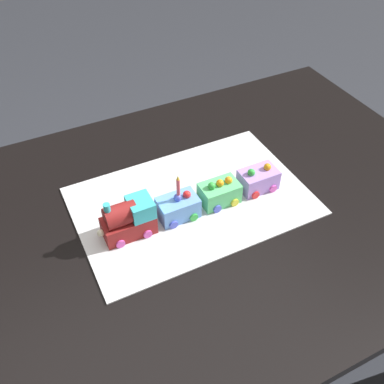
{
  "coord_description": "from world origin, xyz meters",
  "views": [
    {
      "loc": [
        -0.4,
        -0.7,
        1.55
      ],
      "look_at": [
        -0.04,
        0.03,
        0.77
      ],
      "focal_mm": 40.98,
      "sensor_mm": 36.0,
      "label": 1
    }
  ],
  "objects_px": {
    "cake_car_caboose_sky_blue": "(178,206)",
    "cake_car_hopper_mint_green": "(219,192)",
    "dining_table": "(210,232)",
    "cake_car_gondola_lavender": "(257,178)",
    "cake_locomotive": "(128,218)",
    "birthday_candle": "(178,185)"
  },
  "relations": [
    {
      "from": "cake_car_caboose_sky_blue",
      "to": "cake_car_hopper_mint_green",
      "type": "relative_size",
      "value": 1.0
    },
    {
      "from": "dining_table",
      "to": "cake_car_hopper_mint_green",
      "type": "bearing_deg",
      "value": 8.06
    },
    {
      "from": "cake_car_hopper_mint_green",
      "to": "cake_car_gondola_lavender",
      "type": "xyz_separation_m",
      "value": [
        0.12,
        -0.0,
        -0.0
      ]
    },
    {
      "from": "dining_table",
      "to": "cake_car_caboose_sky_blue",
      "type": "distance_m",
      "value": 0.17
    },
    {
      "from": "dining_table",
      "to": "cake_car_caboose_sky_blue",
      "type": "xyz_separation_m",
      "value": [
        -0.09,
        0.0,
        0.14
      ]
    },
    {
      "from": "cake_locomotive",
      "to": "birthday_candle",
      "type": "height_order",
      "value": "birthday_candle"
    },
    {
      "from": "cake_car_hopper_mint_green",
      "to": "cake_car_caboose_sky_blue",
      "type": "bearing_deg",
      "value": -180.0
    },
    {
      "from": "birthday_candle",
      "to": "cake_car_gondola_lavender",
      "type": "bearing_deg",
      "value": 0.0
    },
    {
      "from": "cake_locomotive",
      "to": "cake_car_hopper_mint_green",
      "type": "xyz_separation_m",
      "value": [
        0.25,
        0.0,
        -0.02
      ]
    },
    {
      "from": "dining_table",
      "to": "cake_car_gondola_lavender",
      "type": "bearing_deg",
      "value": 1.36
    },
    {
      "from": "dining_table",
      "to": "cake_locomotive",
      "type": "bearing_deg",
      "value": 179.14
    },
    {
      "from": "cake_car_gondola_lavender",
      "to": "cake_car_hopper_mint_green",
      "type": "bearing_deg",
      "value": 180.0
    },
    {
      "from": "cake_locomotive",
      "to": "birthday_candle",
      "type": "distance_m",
      "value": 0.14
    },
    {
      "from": "birthday_candle",
      "to": "dining_table",
      "type": "bearing_deg",
      "value": -2.09
    },
    {
      "from": "cake_car_hopper_mint_green",
      "to": "cake_car_gondola_lavender",
      "type": "height_order",
      "value": "same"
    },
    {
      "from": "dining_table",
      "to": "cake_locomotive",
      "type": "distance_m",
      "value": 0.27
    },
    {
      "from": "cake_car_caboose_sky_blue",
      "to": "cake_locomotive",
      "type": "bearing_deg",
      "value": -180.0
    },
    {
      "from": "cake_car_hopper_mint_green",
      "to": "birthday_candle",
      "type": "distance_m",
      "value": 0.14
    },
    {
      "from": "dining_table",
      "to": "cake_locomotive",
      "type": "relative_size",
      "value": 10.0
    },
    {
      "from": "cake_car_hopper_mint_green",
      "to": "cake_car_gondola_lavender",
      "type": "relative_size",
      "value": 1.0
    },
    {
      "from": "cake_locomotive",
      "to": "cake_car_gondola_lavender",
      "type": "relative_size",
      "value": 1.4
    },
    {
      "from": "dining_table",
      "to": "cake_car_caboose_sky_blue",
      "type": "bearing_deg",
      "value": 177.95
    }
  ]
}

